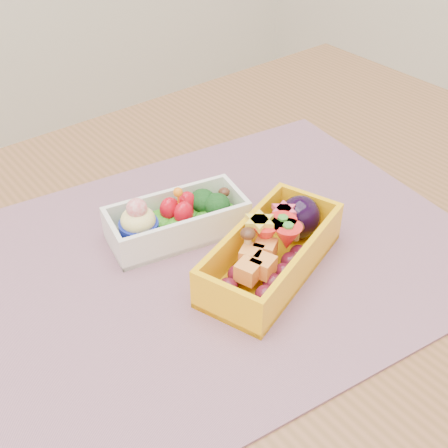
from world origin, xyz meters
TOP-DOWN VIEW (x-y plane):
  - table at (0.00, 0.00)m, footprint 1.20×0.80m
  - placemat at (-0.02, -0.01)m, footprint 0.65×0.53m
  - bento_white at (-0.04, 0.05)m, footprint 0.18×0.11m
  - bento_yellow at (0.01, -0.07)m, footprint 0.21×0.14m

SIDE VIEW (x-z plane):
  - table at x=0.00m, z-range 0.28..1.03m
  - placemat at x=-0.02m, z-range 0.75..0.75m
  - bento_white at x=-0.04m, z-range 0.74..0.81m
  - bento_yellow at x=0.01m, z-range 0.75..0.81m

